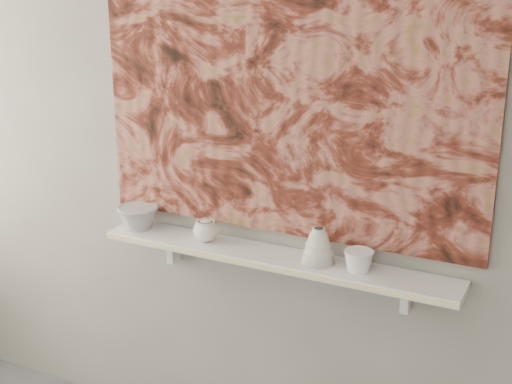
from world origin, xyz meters
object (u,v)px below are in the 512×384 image
Objects in this scene: shelf at (274,258)px; bowl_grey at (138,217)px; bell_vessel at (318,245)px; painting at (285,88)px; bowl_white at (359,260)px; cup_cream at (206,230)px.

shelf is 0.61m from bowl_grey.
bowl_grey is 0.79m from bell_vessel.
painting is 0.66m from bowl_white.
shelf is 0.30m from cup_cream.
painting reaches higher than bowl_white.
shelf is at bearing 180.00° from bell_vessel.
bowl_grey reaches higher than cup_cream.
painting is 15.63× the size of cup_cream.
bowl_white is at bearing 0.00° from bowl_grey.
bell_vessel is at bearing 0.00° from cup_cream.
bowl_white is (0.33, 0.00, 0.05)m from shelf.
bowl_white is (0.15, 0.00, -0.03)m from bell_vessel.
bowl_grey is (-0.61, 0.00, 0.06)m from shelf.
bowl_grey is at bearing 180.00° from bowl_white.
bell_vessel is (0.79, 0.00, 0.02)m from bowl_grey.
cup_cream reaches higher than bowl_white.
bowl_white is (0.62, 0.00, -0.01)m from cup_cream.
shelf is 10.48× the size of bell_vessel.
bell_vessel is at bearing 180.00° from bowl_white.
shelf is 0.19m from bell_vessel.
painting is at bearing 90.00° from shelf.
painting is 14.18× the size of bowl_white.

